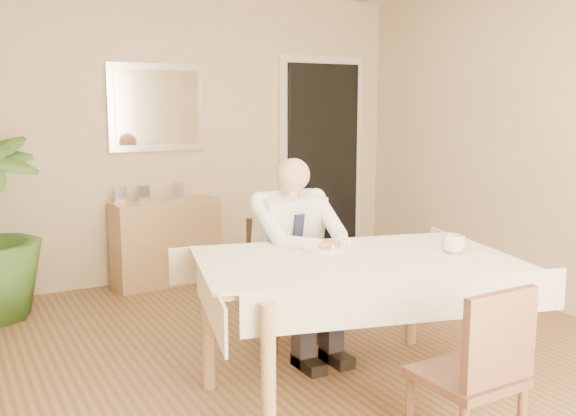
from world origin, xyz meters
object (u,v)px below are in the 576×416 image
dining_table (354,272)px  sideboard (167,242)px  chair_near (479,369)px  seated_man (301,247)px  coffee_mug (453,244)px  chair_far (280,272)px

dining_table → sideboard: bearing=109.6°
chair_near → sideboard: (-0.24, 3.50, -0.09)m
seated_man → coffee_mug: seated_man is taller
chair_near → coffee_mug: coffee_mug is taller
chair_far → chair_near: (-0.01, -1.83, 0.00)m
coffee_mug → sideboard: (-0.79, 2.73, -0.43)m
chair_far → seated_man: (-0.00, -0.28, 0.23)m
chair_near → seated_man: seated_man is taller
chair_near → seated_man: bearing=87.5°
seated_man → sideboard: size_ratio=1.33×
coffee_mug → chair_near: bearing=-125.7°
chair_far → coffee_mug: 1.24m
dining_table → coffee_mug: (0.55, -0.18, 0.14)m
chair_far → coffee_mug: coffee_mug is taller
sideboard → chair_far: bearing=-87.3°
seated_man → chair_near: bearing=-90.3°
seated_man → sideboard: seated_man is taller
dining_table → chair_far: size_ratio=2.35×
chair_near → sideboard: bearing=91.7°
coffee_mug → sideboard: 2.88m
chair_far → sideboard: (-0.24, 1.68, -0.09)m
seated_man → dining_table: bearing=-90.0°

